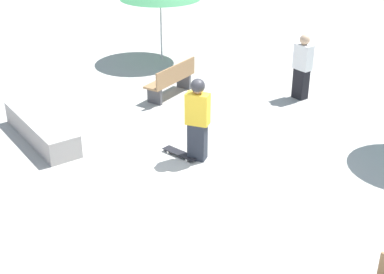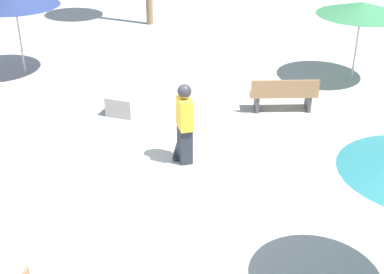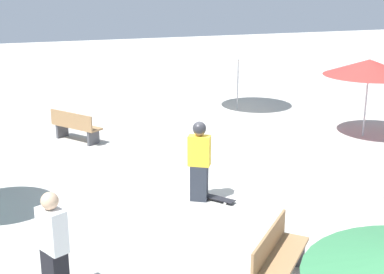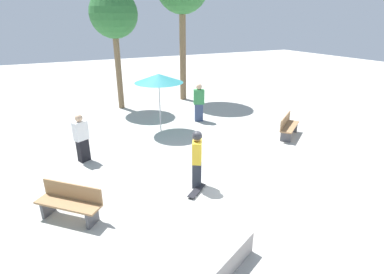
# 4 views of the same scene
# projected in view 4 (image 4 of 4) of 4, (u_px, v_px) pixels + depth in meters

# --- Properties ---
(ground_plane) EXTENTS (60.00, 60.00, 0.00)m
(ground_plane) POSITION_uv_depth(u_px,v_px,m) (220.00, 181.00, 8.78)
(ground_plane) COLOR #B2AFA8
(skater_main) EXTENTS (0.50, 0.44, 1.66)m
(skater_main) POSITION_uv_depth(u_px,v_px,m) (197.00, 157.00, 8.20)
(skater_main) COLOR #282D38
(skater_main) RESTS_ON ground_plane
(skateboard) EXTENTS (0.65, 0.76, 0.07)m
(skateboard) POSITION_uv_depth(u_px,v_px,m) (197.00, 190.00, 8.18)
(skateboard) COLOR black
(skateboard) RESTS_ON ground_plane
(concrete_ledge) EXTENTS (1.67, 2.59, 0.48)m
(concrete_ledge) POSITION_uv_depth(u_px,v_px,m) (202.00, 273.00, 5.30)
(concrete_ledge) COLOR #A8A39E
(concrete_ledge) RESTS_ON ground_plane
(bench_near) EXTENTS (1.28, 1.56, 0.85)m
(bench_near) POSITION_uv_depth(u_px,v_px,m) (288.00, 126.00, 11.96)
(bench_near) COLOR #47474C
(bench_near) RESTS_ON ground_plane
(bench_far) EXTENTS (1.43, 1.45, 0.85)m
(bench_far) POSITION_uv_depth(u_px,v_px,m) (70.00, 203.00, 7.00)
(bench_far) COLOR #47474C
(bench_far) RESTS_ON ground_plane
(shade_umbrella_teal) EXTENTS (1.96, 1.96, 2.40)m
(shade_umbrella_teal) POSITION_uv_depth(u_px,v_px,m) (159.00, 78.00, 11.93)
(shade_umbrella_teal) COLOR #B7B7BC
(shade_umbrella_teal) RESTS_ON ground_plane
(palm_tree_center_right) EXTENTS (2.30, 2.30, 5.81)m
(palm_tree_center_right) POSITION_uv_depth(u_px,v_px,m) (114.00, 15.00, 14.30)
(palm_tree_center_right) COLOR brown
(palm_tree_center_right) RESTS_ON ground_plane
(bystander_watching) EXTENTS (0.41, 0.50, 1.61)m
(bystander_watching) POSITION_uv_depth(u_px,v_px,m) (82.00, 138.00, 9.75)
(bystander_watching) COLOR black
(bystander_watching) RESTS_ON ground_plane
(bystander_far) EXTENTS (0.42, 0.54, 1.74)m
(bystander_far) POSITION_uv_depth(u_px,v_px,m) (199.00, 103.00, 13.65)
(bystander_far) COLOR #38476B
(bystander_far) RESTS_ON ground_plane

